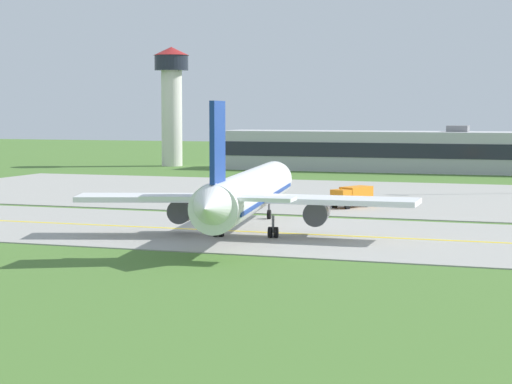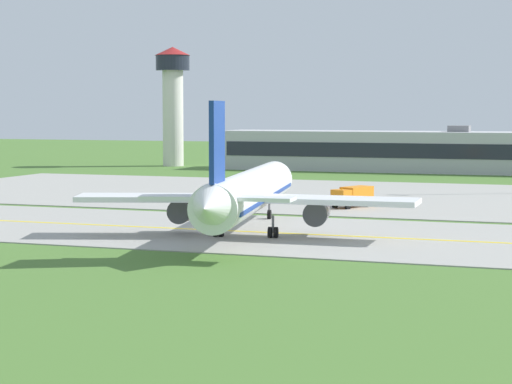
% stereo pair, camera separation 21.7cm
% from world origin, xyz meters
% --- Properties ---
extents(ground_plane, '(500.00, 500.00, 0.00)m').
position_xyz_m(ground_plane, '(0.00, 0.00, 0.00)').
color(ground_plane, '#47702D').
extents(taxiway_strip, '(240.00, 28.00, 0.10)m').
position_xyz_m(taxiway_strip, '(0.00, 0.00, 0.05)').
color(taxiway_strip, '#9E9B93').
rests_on(taxiway_strip, ground).
extents(apron_pad, '(140.00, 52.00, 0.10)m').
position_xyz_m(apron_pad, '(10.00, 42.00, 0.05)').
color(apron_pad, '#9E9B93').
rests_on(apron_pad, ground).
extents(taxiway_centreline, '(220.00, 0.60, 0.01)m').
position_xyz_m(taxiway_centreline, '(0.00, 0.00, 0.11)').
color(taxiway_centreline, yellow).
rests_on(taxiway_centreline, taxiway_strip).
extents(airplane_lead, '(32.20, 39.54, 12.70)m').
position_xyz_m(airplane_lead, '(6.25, -2.28, 4.13)').
color(airplane_lead, white).
rests_on(airplane_lead, ground).
extents(service_truck_baggage, '(4.37, 6.31, 2.60)m').
position_xyz_m(service_truck_baggage, '(9.73, 26.12, 1.53)').
color(service_truck_baggage, orange).
rests_on(service_truck_baggage, ground).
extents(terminal_building, '(66.61, 12.45, 9.02)m').
position_xyz_m(terminal_building, '(0.53, 97.39, 3.92)').
color(terminal_building, '#B2B2B7').
rests_on(terminal_building, ground).
extents(control_tower, '(7.60, 7.60, 25.37)m').
position_xyz_m(control_tower, '(-46.78, 99.17, 15.36)').
color(control_tower, silver).
rests_on(control_tower, ground).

